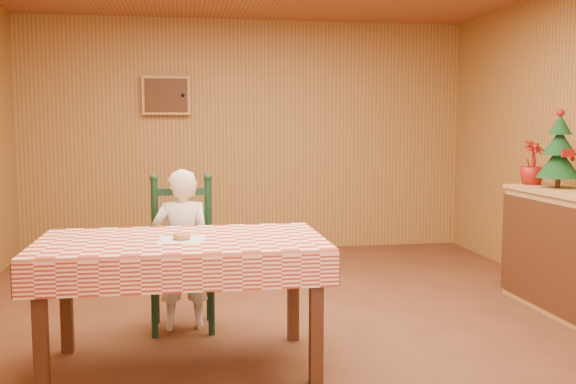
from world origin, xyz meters
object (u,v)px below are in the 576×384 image
object	(u,v)px
ladder_chair	(182,256)
seated_child	(182,250)
dining_table	(182,252)
christmas_tree	(559,152)
shelf_unit	(573,251)

from	to	relation	value
ladder_chair	seated_child	bearing A→B (deg)	-90.00
seated_child	dining_table	bearing A→B (deg)	90.00
dining_table	christmas_tree	distance (m)	3.13
christmas_tree	shelf_unit	bearing A→B (deg)	-91.98
seated_child	christmas_tree	world-z (taller)	christmas_tree
shelf_unit	christmas_tree	xyz separation A→B (m)	(0.01, 0.25, 0.74)
dining_table	shelf_unit	distance (m)	3.02
shelf_unit	ladder_chair	bearing A→B (deg)	177.80
ladder_chair	seated_child	distance (m)	0.08
ladder_chair	christmas_tree	bearing A→B (deg)	2.66
dining_table	seated_child	distance (m)	0.74
ladder_chair	seated_child	xyz separation A→B (m)	(0.00, -0.06, 0.06)
dining_table	ladder_chair	size ratio (longest dim) A/B	1.53
shelf_unit	christmas_tree	distance (m)	0.79
shelf_unit	christmas_tree	world-z (taller)	christmas_tree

